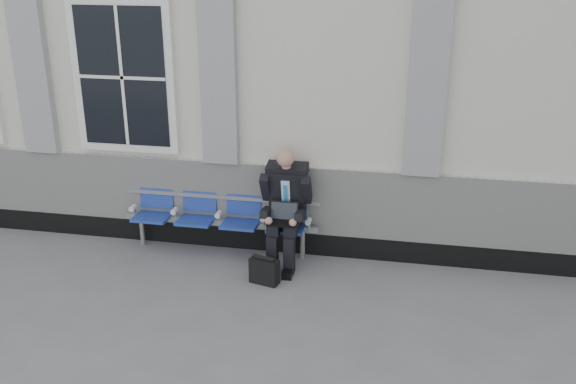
# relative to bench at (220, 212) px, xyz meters

# --- Properties ---
(ground) EXTENTS (70.00, 70.00, 0.00)m
(ground) POSITION_rel_bench_xyz_m (-1.58, -1.32, -0.55)
(ground) COLOR slate
(ground) RESTS_ON ground
(station_building) EXTENTS (14.40, 4.40, 4.49)m
(station_building) POSITION_rel_bench_xyz_m (-1.60, 2.15, 1.67)
(station_building) COLOR beige
(station_building) RESTS_ON ground
(bench) EXTENTS (2.60, 0.47, 0.91)m
(bench) POSITION_rel_bench_xyz_m (0.00, 0.00, 0.00)
(bench) COLOR #9EA0A3
(bench) RESTS_ON ground
(businessman) EXTENTS (0.62, 0.83, 1.51)m
(businessman) POSITION_rel_bench_xyz_m (0.90, -0.14, 0.25)
(businessman) COLOR black
(businessman) RESTS_ON ground
(briefcase) EXTENTS (0.38, 0.23, 0.36)m
(briefcase) POSITION_rel_bench_xyz_m (0.76, -0.76, -0.39)
(briefcase) COLOR black
(briefcase) RESTS_ON ground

